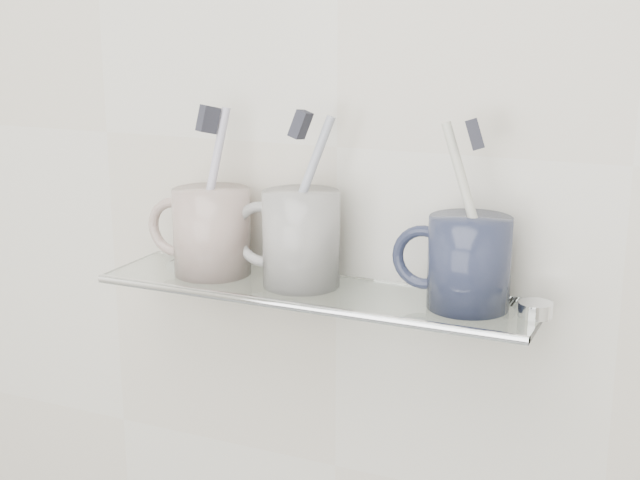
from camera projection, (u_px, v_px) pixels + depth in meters
The scene contains 18 objects.
wall_back at pixel (337, 147), 1.01m from camera, with size 2.50×2.50×0.00m, color beige.
shelf_glass at pixel (314, 291), 0.99m from camera, with size 0.50×0.12×0.01m, color silver.
shelf_rail at pixel (293, 306), 0.94m from camera, with size 0.01×0.01×0.50m, color silver.
bracket_left at pixel (178, 269), 1.12m from camera, with size 0.02×0.02×0.03m, color silver.
bracket_right at pixel (511, 313), 0.95m from camera, with size 0.02×0.02×0.03m, color silver.
mug_left at pixel (212, 232), 1.04m from camera, with size 0.09×0.09×0.10m, color silver.
mug_left_handle at pixel (175, 227), 1.06m from camera, with size 0.07×0.07×0.01m, color silver.
toothbrush_left at pixel (210, 189), 1.02m from camera, with size 0.01×0.01×0.19m, color #AFA7C9.
bristles_left at pixel (208, 119), 1.00m from camera, with size 0.01×0.02×0.03m, color #25262F.
mug_center at pixel (301, 239), 0.99m from camera, with size 0.09×0.09×0.11m, color white.
mug_center_handle at pixel (262, 234), 1.01m from camera, with size 0.08×0.08×0.01m, color white.
toothbrush_center at pixel (301, 197), 0.98m from camera, with size 0.01×0.01×0.19m, color #8D94AB.
bristles_center at pixel (301, 124), 0.96m from camera, with size 0.01×0.02×0.03m, color #25262F.
mug_right at pixel (469, 263), 0.92m from camera, with size 0.09×0.09×0.10m, color #1E253C.
mug_right_handle at pixel (424, 258), 0.94m from camera, with size 0.07×0.07×0.01m, color #1E253C.
toothbrush_right at pixel (471, 213), 0.90m from camera, with size 0.01×0.01×0.19m, color beige.
bristles_right at pixel (475, 134), 0.88m from camera, with size 0.01×0.02×0.03m, color #25262F.
chrome_cap at pixel (535, 309), 0.90m from camera, with size 0.04×0.04×0.01m, color silver.
Camera 1 is at (0.39, 0.18, 1.40)m, focal length 50.00 mm.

